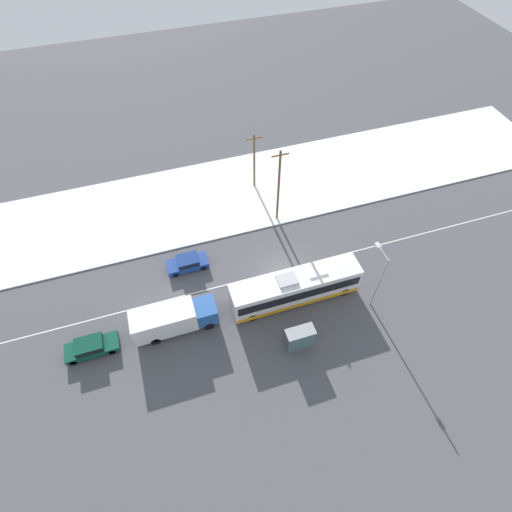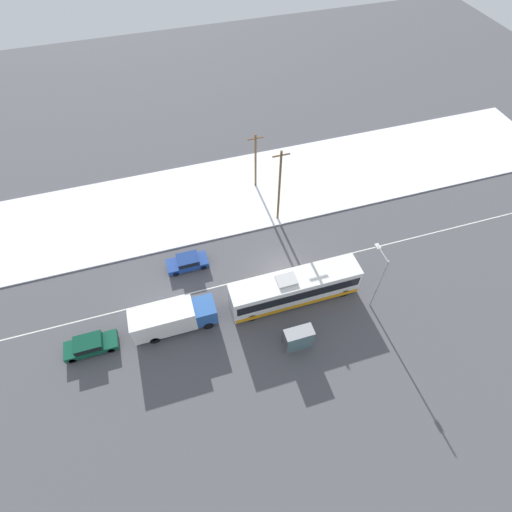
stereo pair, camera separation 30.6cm
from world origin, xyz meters
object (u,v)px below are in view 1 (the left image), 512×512
bus_shelter (301,338)px  utility_pole_roadside (279,186)px  city_bus (295,288)px  pedestrian_at_stop (293,332)px  utility_pole_snowlot (254,160)px  sedan_car (187,262)px  parked_car_near_truck (91,346)px  box_truck (173,319)px  streetlamp (379,274)px

bus_shelter → utility_pole_roadside: (3.31, 15.38, 3.15)m
city_bus → pedestrian_at_stop: 4.27m
utility_pole_snowlot → bus_shelter: bearing=-96.8°
pedestrian_at_stop → utility_pole_roadside: 15.21m
sedan_car → parked_car_near_truck: (-9.84, -6.51, 0.03)m
box_truck → bus_shelter: bearing=-27.3°
box_truck → utility_pole_roadside: (13.41, 10.16, 3.22)m
sedan_car → streetlamp: size_ratio=0.60×
box_truck → sedan_car: box_truck is taller
parked_car_near_truck → streetlamp: bearing=-6.0°
sedan_car → bus_shelter: size_ratio=1.64×
box_truck → parked_car_near_truck: bearing=-179.7°
streetlamp → sedan_car: bearing=149.5°
sedan_car → streetlamp: (15.64, -9.21, 3.60)m
bus_shelter → sedan_car: bearing=122.9°
streetlamp → utility_pole_roadside: bearing=110.2°
utility_pole_roadside → utility_pole_snowlot: bearing=97.3°
city_bus → utility_pole_snowlot: utility_pole_snowlot is taller
parked_car_near_truck → sedan_car: bearing=33.5°
sedan_car → utility_pole_snowlot: (10.12, 9.66, 3.07)m
bus_shelter → utility_pole_snowlot: 21.61m
box_truck → pedestrian_at_stop: size_ratio=4.53×
pedestrian_at_stop → utility_pole_snowlot: (2.79, 20.26, 2.81)m
sedan_car → utility_pole_roadside: bearing=-161.3°
bus_shelter → utility_pole_snowlot: (2.54, 21.35, 2.16)m
box_truck → parked_car_near_truck: 7.36m
city_bus → box_truck: (-11.48, 0.24, -0.10)m
box_truck → streetlamp: size_ratio=1.09×
parked_car_near_truck → city_bus: bearing=-0.6°
streetlamp → utility_pole_roadside: utility_pole_roadside is taller
city_bus → parked_car_near_truck: (-18.79, 0.20, -0.92)m
city_bus → utility_pole_snowlot: (1.16, 16.37, 2.12)m
bus_shelter → streetlamp: size_ratio=0.36×
city_bus → box_truck: city_bus is taller
box_truck → bus_shelter: box_truck is taller
streetlamp → box_truck: bearing=171.4°
sedan_car → pedestrian_at_stop: (7.33, -10.60, 0.26)m
city_bus → bus_shelter: 5.17m
sedan_car → utility_pole_snowlot: utility_pole_snowlot is taller
sedan_car → pedestrian_at_stop: 12.89m
parked_car_near_truck → pedestrian_at_stop: 17.65m
streetlamp → utility_pole_snowlot: size_ratio=0.95×
sedan_car → city_bus: bearing=143.2°
pedestrian_at_stop → utility_pole_snowlot: bearing=82.2°
city_bus → sedan_car: (-8.96, 6.71, -0.95)m
pedestrian_at_stop → utility_pole_roadside: (3.56, 14.29, 3.80)m
parked_car_near_truck → pedestrian_at_stop: (17.16, -4.09, 0.24)m
parked_car_near_truck → utility_pole_snowlot: utility_pole_snowlot is taller
utility_pole_roadside → box_truck: bearing=-142.9°
utility_pole_roadside → utility_pole_snowlot: utility_pole_roadside is taller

